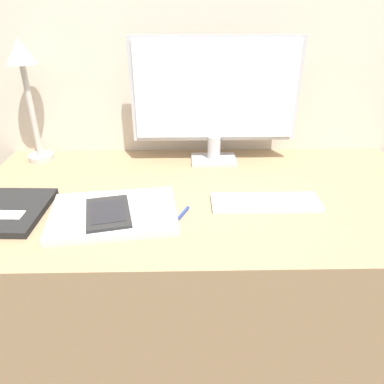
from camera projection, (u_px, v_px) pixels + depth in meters
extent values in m
cube|color=beige|center=(199.00, 18.00, 1.28)|extent=(3.60, 0.05, 2.40)
cube|color=#997A56|center=(202.00, 283.00, 1.33)|extent=(1.44, 0.73, 0.72)
cube|color=#B7B7BC|center=(214.00, 160.00, 1.38)|extent=(0.16, 0.11, 0.01)
cylinder|color=#B7B7BC|center=(214.00, 147.00, 1.36)|extent=(0.05, 0.05, 0.08)
cube|color=#B7B7BC|center=(215.00, 90.00, 1.27)|extent=(0.58, 0.01, 0.35)
cube|color=white|center=(216.00, 91.00, 1.26)|extent=(0.55, 0.01, 0.32)
cube|color=silver|center=(265.00, 202.00, 1.10)|extent=(0.32, 0.10, 0.01)
cube|color=#B7B7BC|center=(266.00, 201.00, 1.09)|extent=(0.30, 0.09, 0.00)
cube|color=#BCBCC1|center=(114.00, 215.00, 1.04)|extent=(0.37, 0.28, 0.01)
cube|color=silver|center=(114.00, 212.00, 1.03)|extent=(0.37, 0.28, 0.01)
cube|color=black|center=(108.00, 213.00, 1.01)|extent=(0.15, 0.19, 0.01)
cube|color=black|center=(108.00, 211.00, 1.01)|extent=(0.11, 0.14, 0.00)
cylinder|color=#BCB7AD|center=(41.00, 157.00, 1.39)|extent=(0.09, 0.09, 0.02)
cylinder|color=#BCB7AD|center=(32.00, 112.00, 1.31)|extent=(0.02, 0.02, 0.32)
cone|color=#BCB7AD|center=(19.00, 51.00, 1.22)|extent=(0.10, 0.10, 0.08)
cube|color=black|center=(10.00, 211.00, 1.05)|extent=(0.20, 0.25, 0.02)
cube|color=silver|center=(4.00, 215.00, 1.01)|extent=(0.11, 0.05, 0.00)
cylinder|color=navy|center=(178.00, 219.00, 1.02)|extent=(0.06, 0.13, 0.01)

